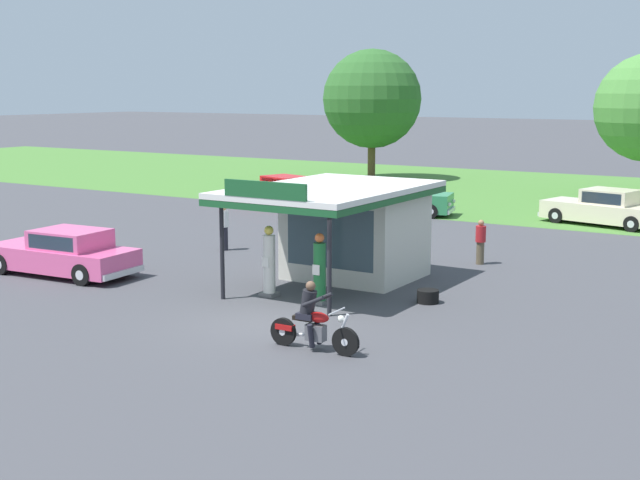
# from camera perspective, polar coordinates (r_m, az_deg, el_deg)

# --- Properties ---
(ground_plane) EXTENTS (300.00, 300.00, 0.00)m
(ground_plane) POSITION_cam_1_polar(r_m,az_deg,el_deg) (21.87, -3.24, -5.32)
(ground_plane) COLOR #424247
(grass_verge_strip) EXTENTS (120.00, 24.00, 0.01)m
(grass_verge_strip) POSITION_cam_1_polar(r_m,az_deg,el_deg) (49.14, 17.25, 2.78)
(grass_verge_strip) COLOR #477A33
(grass_verge_strip) RESTS_ON ground
(service_station_kiosk) EXTENTS (4.36, 6.66, 3.41)m
(service_station_kiosk) POSITION_cam_1_polar(r_m,az_deg,el_deg) (26.18, 1.98, 1.11)
(service_station_kiosk) COLOR beige
(service_station_kiosk) RESTS_ON ground
(gas_pump_nearside) EXTENTS (0.44, 0.44, 2.01)m
(gas_pump_nearside) POSITION_cam_1_polar(r_m,az_deg,el_deg) (24.20, -3.38, -1.60)
(gas_pump_nearside) COLOR slate
(gas_pump_nearside) RESTS_ON ground
(gas_pump_offside) EXTENTS (0.44, 0.44, 1.94)m
(gas_pump_offside) POSITION_cam_1_polar(r_m,az_deg,el_deg) (23.31, -0.03, -2.10)
(gas_pump_offside) COLOR slate
(gas_pump_offside) RESTS_ON ground
(motorcycle_with_rider) EXTENTS (2.25, 0.70, 1.58)m
(motorcycle_with_rider) POSITION_cam_1_polar(r_m,az_deg,el_deg) (19.22, -0.51, -5.44)
(motorcycle_with_rider) COLOR black
(motorcycle_with_rider) RESTS_ON ground
(featured_classic_sedan) EXTENTS (5.26, 2.27, 1.46)m
(featured_classic_sedan) POSITION_cam_1_polar(r_m,az_deg,el_deg) (28.16, -16.63, -0.88)
(featured_classic_sedan) COLOR #E55993
(featured_classic_sedan) RESTS_ON ground
(parked_car_back_row_far_left) EXTENTS (5.50, 2.99, 1.56)m
(parked_car_back_row_far_left) POSITION_cam_1_polar(r_m,az_deg,el_deg) (38.84, 18.30, 1.97)
(parked_car_back_row_far_left) COLOR beige
(parked_car_back_row_far_left) RESTS_ON ground
(parked_car_back_row_centre_right) EXTENTS (5.73, 3.22, 1.51)m
(parked_car_back_row_centre_right) POSITION_cam_1_polar(r_m,az_deg,el_deg) (43.13, -2.62, 3.17)
(parked_car_back_row_centre_right) COLOR red
(parked_car_back_row_centre_right) RESTS_ON ground
(parked_car_back_row_centre) EXTENTS (5.10, 2.82, 1.59)m
(parked_car_back_row_centre) POSITION_cam_1_polar(r_m,az_deg,el_deg) (40.20, 5.31, 2.70)
(parked_car_back_row_centre) COLOR #2D844C
(parked_car_back_row_centre) RESTS_ON ground
(bystander_standing_back_lot) EXTENTS (0.34, 0.34, 1.49)m
(bystander_standing_back_lot) POSITION_cam_1_polar(r_m,az_deg,el_deg) (29.08, 10.57, -0.08)
(bystander_standing_back_lot) COLOR brown
(bystander_standing_back_lot) RESTS_ON ground
(bystander_leaning_by_kiosk) EXTENTS (0.34, 0.34, 1.69)m
(bystander_leaning_by_kiosk) POSITION_cam_1_polar(r_m,az_deg,el_deg) (31.26, -6.36, 0.94)
(bystander_leaning_by_kiosk) COLOR black
(bystander_leaning_by_kiosk) RESTS_ON ground
(tree_oak_distant_spare) EXTENTS (6.29, 6.29, 8.29)m
(tree_oak_distant_spare) POSITION_cam_1_polar(r_m,az_deg,el_deg) (55.84, 3.36, 9.20)
(tree_oak_distant_spare) COLOR brown
(tree_oak_distant_spare) RESTS_ON ground
(spare_tire_stack) EXTENTS (0.60, 0.60, 0.36)m
(spare_tire_stack) POSITION_cam_1_polar(r_m,az_deg,el_deg) (23.73, 7.15, -3.72)
(spare_tire_stack) COLOR black
(spare_tire_stack) RESTS_ON ground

